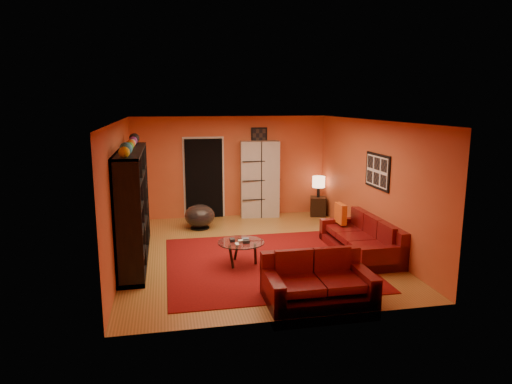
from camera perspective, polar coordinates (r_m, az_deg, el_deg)
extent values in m
plane|color=olive|center=(9.26, -0.45, -7.41)|extent=(6.00, 6.00, 0.00)
plane|color=white|center=(8.78, -0.47, 8.90)|extent=(6.00, 6.00, 0.00)
plane|color=#C04F2A|center=(11.85, -3.19, 3.16)|extent=(6.00, 0.00, 6.00)
plane|color=#C04F2A|center=(6.08, 4.89, -4.60)|extent=(6.00, 0.00, 6.00)
plane|color=#C04F2A|center=(8.81, -16.63, -0.08)|extent=(0.00, 6.00, 6.00)
plane|color=#C04F2A|center=(9.70, 14.20, 1.05)|extent=(0.00, 6.00, 6.00)
cube|color=#5E0A0C|center=(8.63, 1.10, -8.78)|extent=(3.60, 3.60, 0.01)
cube|color=black|center=(11.77, -6.53, 1.67)|extent=(0.95, 0.10, 2.04)
cube|color=black|center=(9.38, 14.96, 2.53)|extent=(0.03, 1.00, 0.70)
cube|color=black|center=(11.88, 0.39, 6.83)|extent=(0.42, 0.03, 0.52)
cube|color=black|center=(8.85, -15.09, -1.61)|extent=(0.45, 3.00, 2.10)
imported|color=black|center=(8.77, -14.78, -2.24)|extent=(0.88, 0.11, 0.50)
cube|color=#510A0D|center=(9.30, 12.80, -6.56)|extent=(0.91, 2.20, 0.32)
cube|color=#510A0D|center=(9.38, 14.88, -4.83)|extent=(0.19, 2.20, 0.85)
cube|color=#510A0D|center=(8.39, 15.67, -7.58)|extent=(0.90, 0.18, 0.62)
cube|color=#510A0D|center=(10.15, 10.51, -4.09)|extent=(0.90, 0.18, 0.62)
cube|color=#510A0D|center=(8.66, 14.30, -5.81)|extent=(0.68, 0.59, 0.12)
cube|color=#510A0D|center=(9.20, 12.66, -4.74)|extent=(0.68, 0.59, 0.12)
cube|color=#510A0D|center=(9.74, 11.19, -3.79)|extent=(0.68, 0.59, 0.12)
cube|color=#510A0D|center=(7.07, 7.77, -12.18)|extent=(1.59, 0.96, 0.32)
cube|color=#510A0D|center=(7.31, 6.83, -9.11)|extent=(1.59, 0.18, 0.85)
cube|color=#510A0D|center=(7.26, 13.17, -10.46)|extent=(0.18, 0.95, 0.62)
cube|color=#510A0D|center=(6.82, 2.08, -11.59)|extent=(0.18, 0.95, 0.62)
cube|color=#510A0D|center=(7.02, 10.36, -9.71)|extent=(0.60, 0.73, 0.12)
cube|color=#510A0D|center=(6.82, 5.47, -10.18)|extent=(0.60, 0.73, 0.12)
cube|color=#D05417|center=(9.83, 10.53, -2.66)|extent=(0.12, 0.42, 0.42)
cylinder|color=silver|center=(8.40, -1.88, -6.30)|extent=(0.86, 0.86, 0.02)
cylinder|color=black|center=(8.42, -0.08, -7.79)|extent=(0.05, 0.05, 0.41)
cylinder|color=black|center=(8.70, -2.42, -7.15)|extent=(0.05, 0.05, 0.41)
cylinder|color=black|center=(8.28, -3.10, -8.13)|extent=(0.05, 0.05, 0.41)
cube|color=#B3B0A5|center=(11.83, 0.47, 1.63)|extent=(1.03, 0.53, 1.98)
cylinder|color=black|center=(10.93, -7.01, -4.45)|extent=(0.44, 0.44, 0.03)
cylinder|color=black|center=(10.91, -7.02, -4.05)|extent=(0.06, 0.06, 0.15)
ellipsoid|color=#403838|center=(10.86, -7.05, -2.95)|extent=(0.71, 0.71, 0.53)
cube|color=black|center=(12.13, 7.76, -1.79)|extent=(0.49, 0.49, 0.50)
cylinder|color=black|center=(12.05, 7.80, -0.02)|extent=(0.08, 0.08, 0.26)
cylinder|color=#ECB781|center=(12.00, 7.84, 1.27)|extent=(0.33, 0.33, 0.29)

